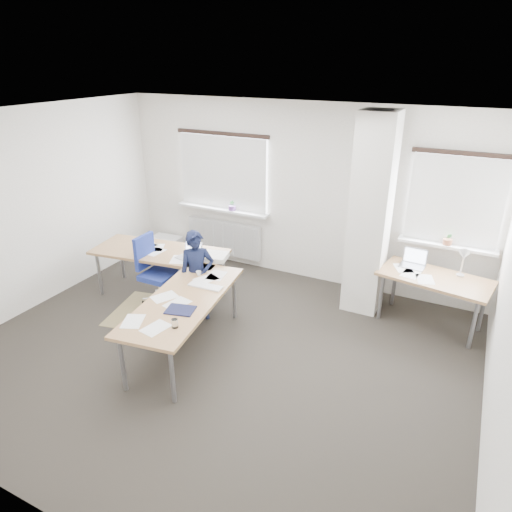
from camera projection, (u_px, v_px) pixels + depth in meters
The scene contains 8 objects.
ground at pixel (217, 352), 5.69m from camera, with size 6.00×6.00×0.00m, color black.
room_shell at pixel (246, 210), 5.28m from camera, with size 6.04×5.04×2.82m.
floor_mat at pixel (156, 313), 6.55m from camera, with size 1.21×1.02×0.01m, color olive.
white_crate at pixel (166, 246), 8.45m from camera, with size 0.53×0.37×0.32m, color white.
desk_main at pixel (173, 275), 6.12m from camera, with size 2.74×2.63×0.96m.
desk_side at pixel (435, 279), 6.01m from camera, with size 1.50×0.93×1.22m.
task_chair at pixel (158, 285), 6.72m from camera, with size 0.57×0.56×1.04m.
person at pixel (197, 276), 6.19m from camera, with size 0.47×0.31×1.29m, color black.
Camera 1 is at (2.54, -4.00, 3.39)m, focal length 32.00 mm.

